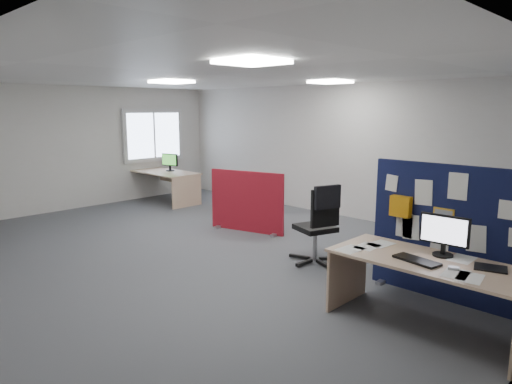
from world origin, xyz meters
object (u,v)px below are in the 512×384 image
Objects in this scene: second_desk at (166,178)px; office_chair at (320,220)px; monitor_second at (170,161)px; main_desk at (428,274)px; monitor_main at (444,233)px; navy_divider at (450,234)px; red_divider at (247,202)px.

second_desk is 1.53× the size of office_chair.
main_desk is at bearing -30.21° from monitor_second.
second_desk is (-7.32, 1.72, -0.41)m from monitor_main.
red_divider is (-3.83, 0.51, -0.26)m from navy_divider.
second_desk is at bearing -172.38° from office_chair.
red_divider is 0.81× the size of second_desk.
main_desk is 4.17m from red_divider.
monitor_second reaches higher than red_divider.
monitor_main is 0.34× the size of red_divider.
navy_divider is 1.34× the size of red_divider.
main_desk is 4.19× the size of monitor_second.
navy_divider reaches higher than office_chair.
second_desk is at bearing -97.06° from monitor_second.
navy_divider is 1.02× the size of main_desk.
second_desk is (-7.14, 1.07, -0.24)m from navy_divider.
office_chair reaches higher than monitor_second.
navy_divider is 1.80m from office_chair.
main_desk is (0.12, -0.82, -0.23)m from navy_divider.
monitor_second is at bearing 170.45° from navy_divider.
red_divider is (-3.95, 1.33, -0.03)m from main_desk.
navy_divider is at bearing 98.42° from main_desk.
second_desk is 3.91× the size of monitor_second.
monitor_main is 7.57m from monitor_second.
main_desk is 0.44m from monitor_main.
monitor_second is at bearing 152.86° from red_divider.
monitor_second is (-3.33, 0.69, 0.42)m from red_divider.
main_desk is at bearing -111.97° from monitor_main.
red_divider is 1.25× the size of office_chair.
red_divider is at bearing -26.40° from monitor_second.
monitor_main is at bearing -28.79° from monitor_second.
office_chair reaches higher than red_divider.
red_divider is at bearing -175.66° from office_chair.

